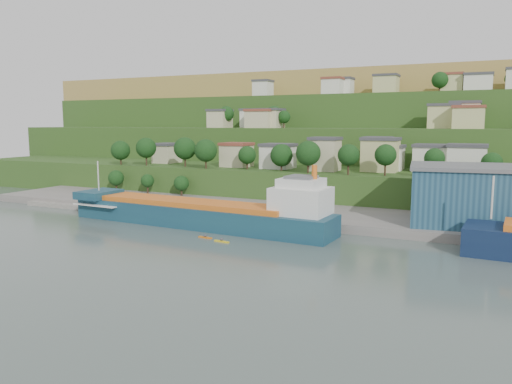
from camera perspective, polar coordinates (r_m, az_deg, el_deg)
The scene contains 10 objects.
ground at distance 102.55m, azimuth -2.43°, elevation -5.49°, with size 500.00×500.00×0.00m, color #414F48.
quay at distance 121.64m, azimuth 12.22°, elevation -3.55°, with size 220.00×26.00×4.00m, color slate.
pebble_beach at distance 151.71m, azimuth -17.15°, elevation -1.48°, with size 40.00×18.00×2.40m, color slate.
hillside at distance 262.28m, azimuth 14.93°, elevation 2.41°, with size 360.00×211.37×96.00m.
cargo_ship_near at distance 115.54m, azimuth -5.83°, elevation -2.63°, with size 66.83×14.10×17.05m.
warehouse at distance 117.00m, azimuth 24.76°, elevation -0.35°, with size 33.10×22.66×12.80m.
caravan at distance 151.92m, azimuth -16.17°, elevation -0.37°, with size 6.75×2.81×3.15m, color silver.
dinghy at distance 143.68m, azimuth -13.99°, elevation -1.22°, with size 4.06×1.52×0.81m, color silver.
kayak_orange at distance 104.65m, azimuth -5.83°, elevation -5.12°, with size 3.28×0.89×0.81m.
kayak_yellow at distance 100.86m, azimuth -3.94°, elevation -5.58°, with size 3.46×1.05×0.85m.
Camera 1 is at (46.37, -88.38, 23.60)m, focal length 35.00 mm.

